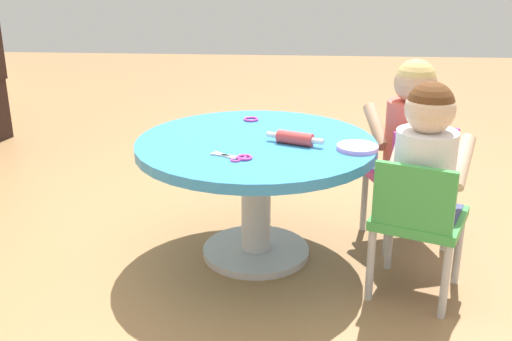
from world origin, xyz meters
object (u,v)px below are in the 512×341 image
object	(u,v)px
child_chair_right	(411,177)
rolling_pin	(295,138)
craft_scissors	(232,157)
seated_child_left	(426,155)
seated_child_right	(411,122)
craft_table	(256,167)
child_chair_left	(417,219)

from	to	relation	value
child_chair_right	rolling_pin	xyz separation A→B (m)	(-0.18, 0.48, 0.21)
child_chair_right	craft_scissors	xyz separation A→B (m)	(-0.36, 0.70, 0.19)
seated_child_left	child_chair_right	xyz separation A→B (m)	(0.39, -0.03, -0.23)
seated_child_right	craft_scissors	distance (m)	0.80
child_chair_right	craft_table	bearing A→B (deg)	102.94
child_chair_left	seated_child_left	bearing A→B (deg)	-22.48
seated_child_left	rolling_pin	bearing A→B (deg)	65.30
child_chair_left	seated_child_right	world-z (taller)	seated_child_right
craft_table	seated_child_right	bearing A→B (deg)	-73.55
child_chair_right	seated_child_left	bearing A→B (deg)	175.33
craft_table	seated_child_right	world-z (taller)	seated_child_right
craft_table	rolling_pin	distance (m)	0.21
craft_table	craft_scissors	bearing A→B (deg)	161.96
craft_table	child_chair_left	bearing A→B (deg)	-115.53
child_chair_left	child_chair_right	world-z (taller)	same
child_chair_left	child_chair_right	size ratio (longest dim) A/B	1.00
child_chair_left	rolling_pin	distance (m)	0.54
rolling_pin	child_chair_left	bearing A→B (deg)	-119.27
craft_table	child_chair_left	distance (m)	0.66
seated_child_left	child_chair_right	world-z (taller)	seated_child_left
seated_child_right	child_chair_right	bearing A→B (deg)	-164.01
child_chair_left	seated_child_left	distance (m)	0.23
craft_table	craft_scissors	world-z (taller)	craft_scissors
child_chair_left	craft_scissors	size ratio (longest dim) A/B	3.79
seated_child_right	rolling_pin	distance (m)	0.52
craft_table	child_chair_right	xyz separation A→B (m)	(0.15, -0.64, -0.08)
seated_child_right	craft_scissors	xyz separation A→B (m)	(-0.40, 0.69, -0.03)
child_chair_right	craft_scissors	bearing A→B (deg)	117.04
craft_table	seated_child_right	xyz separation A→B (m)	(0.18, -0.62, 0.15)
seated_child_left	seated_child_right	distance (m)	0.43
child_chair_right	seated_child_right	bearing A→B (deg)	15.99
craft_table	child_chair_left	xyz separation A→B (m)	(-0.28, -0.59, -0.08)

